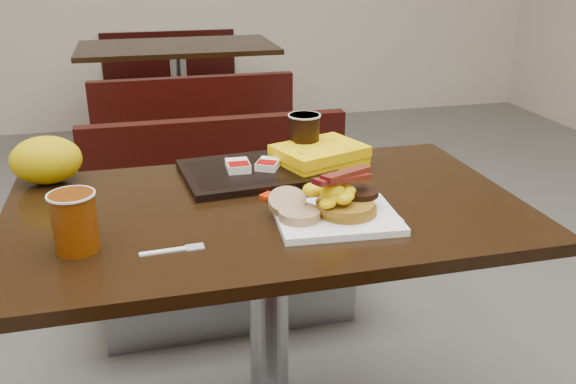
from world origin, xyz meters
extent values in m
cube|color=white|center=(0.13, -0.12, 0.76)|extent=(0.28, 0.23, 0.02)
cylinder|color=#8C6317|center=(0.15, -0.12, 0.78)|extent=(0.16, 0.16, 0.03)
cylinder|color=black|center=(0.19, -0.09, 0.80)|extent=(0.10, 0.10, 0.01)
ellipsoid|color=#F6E504|center=(0.12, -0.13, 0.82)|extent=(0.10, 0.08, 0.05)
cylinder|color=tan|center=(0.04, -0.12, 0.78)|extent=(0.10, 0.10, 0.02)
cylinder|color=tan|center=(0.03, -0.08, 0.79)|extent=(0.10, 0.10, 0.05)
cylinder|color=#953C05|center=(-0.42, -0.13, 0.81)|extent=(0.11, 0.11, 0.12)
cube|color=white|center=(0.26, -0.07, 0.75)|extent=(0.03, 0.19, 0.00)
cube|color=red|center=(0.01, 0.05, 0.75)|extent=(0.04, 0.04, 0.01)
cube|color=#8C0504|center=(-0.01, 0.10, 0.76)|extent=(0.05, 0.05, 0.01)
cube|color=black|center=(0.02, 0.21, 0.76)|extent=(0.42, 0.31, 0.02)
cube|color=silver|center=(-0.03, 0.21, 0.78)|extent=(0.06, 0.08, 0.02)
cube|color=silver|center=(0.05, 0.21, 0.78)|extent=(0.08, 0.09, 0.02)
cylinder|color=black|center=(0.17, 0.29, 0.83)|extent=(0.10, 0.10, 0.12)
cube|color=#FFC204|center=(0.20, 0.23, 0.78)|extent=(0.27, 0.24, 0.06)
ellipsoid|color=#CBB906|center=(-0.51, 0.29, 0.81)|extent=(0.19, 0.15, 0.12)
camera|label=1|loc=(-0.28, -1.29, 1.31)|focal=38.00mm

